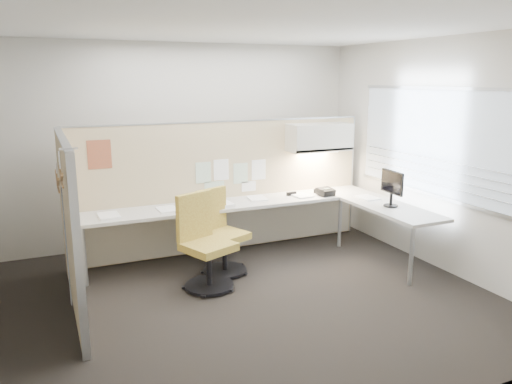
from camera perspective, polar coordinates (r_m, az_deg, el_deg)
name	(u,v)px	position (r m, az deg, el deg)	size (l,w,h in m)	color
floor	(229,301)	(5.46, -3.16, -12.31)	(5.50, 4.50, 0.01)	black
ceiling	(225,25)	(4.96, -3.57, 18.51)	(5.50, 4.50, 0.01)	white
wall_back	(171,145)	(7.15, -9.70, 5.34)	(5.50, 0.02, 2.80)	beige
wall_front	(358,234)	(3.08, 11.53, -4.71)	(5.50, 0.02, 2.80)	beige
wall_right	(438,155)	(6.50, 20.05, 4.00)	(0.02, 4.50, 2.80)	beige
window_pane	(437,143)	(6.46, 19.99, 5.30)	(0.01, 2.80, 1.30)	#ABBBC7
partition_back	(224,187)	(6.79, -3.67, 0.59)	(4.10, 0.06, 1.75)	tan
partition_left	(70,226)	(5.33, -20.54, -3.63)	(0.06, 2.20, 1.75)	tan
desk	(264,212)	(6.57, 0.91, -2.25)	(4.00, 2.07, 0.73)	beige
overhead_bin	(319,137)	(7.07, 7.24, 6.23)	(0.90, 0.36, 0.38)	beige
task_light_strip	(319,152)	(7.10, 7.19, 4.55)	(0.60, 0.06, 0.02)	#FFEABF
pinned_papers	(230,175)	(6.75, -2.96, 1.91)	(1.01, 0.00, 0.47)	#8CBF8C
poster	(99,155)	(6.30, -17.47, 4.11)	(0.28, 0.00, 0.35)	#DF4E1C
chair_left	(204,245)	(5.64, -5.97, -6.06)	(0.64, 0.66, 1.05)	black
chair_right	(220,235)	(6.07, -4.12, -4.88)	(0.62, 0.63, 1.00)	black
monitor	(392,186)	(6.47, 15.26, 0.65)	(0.18, 0.44, 0.46)	black
phone	(326,192)	(6.95, 7.96, 0.00)	(0.23, 0.21, 0.12)	black
stapler	(291,194)	(6.92, 4.07, -0.20)	(0.14, 0.04, 0.05)	black
tape_dispenser	(318,191)	(7.10, 7.06, 0.12)	(0.10, 0.06, 0.06)	black
coat_hook	(61,193)	(4.26, -21.38, -0.10)	(0.18, 0.43, 1.29)	silver
paper_stack_0	(109,216)	(6.08, -16.47, -2.64)	(0.23, 0.30, 0.03)	white
paper_stack_1	(167,209)	(6.24, -10.11, -1.96)	(0.23, 0.30, 0.02)	white
paper_stack_2	(222,204)	(6.35, -3.90, -1.42)	(0.23, 0.30, 0.04)	white
paper_stack_3	(257,198)	(6.71, 0.12, -0.72)	(0.23, 0.30, 0.02)	white
paper_stack_4	(301,195)	(6.89, 5.20, -0.39)	(0.23, 0.30, 0.02)	white
paper_stack_5	(367,198)	(6.90, 12.60, -0.64)	(0.23, 0.30, 0.02)	white
paper_stack_6	(209,206)	(6.33, -5.36, -1.56)	(0.23, 0.30, 0.03)	white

